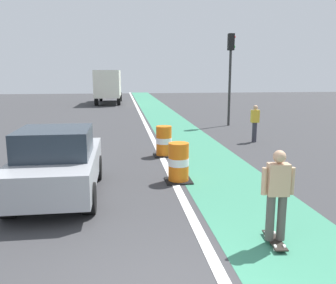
% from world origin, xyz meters
% --- Properties ---
extents(bike_lane_strip, '(2.50, 80.00, 0.01)m').
position_xyz_m(bike_lane_strip, '(2.40, 12.00, 0.00)').
color(bike_lane_strip, '#387F60').
rests_on(bike_lane_strip, ground).
extents(lane_divider_stripe, '(0.20, 80.00, 0.01)m').
position_xyz_m(lane_divider_stripe, '(0.90, 12.00, 0.01)').
color(lane_divider_stripe, silver).
rests_on(lane_divider_stripe, ground).
extents(skateboarder_on_lane, '(0.57, 0.82, 1.69)m').
position_xyz_m(skateboarder_on_lane, '(2.12, 1.58, 0.91)').
color(skateboarder_on_lane, black).
rests_on(skateboarder_on_lane, ground).
extents(parked_sedan_nearest, '(1.93, 4.10, 1.70)m').
position_xyz_m(parked_sedan_nearest, '(-2.06, 4.64, 0.83)').
color(parked_sedan_nearest, '#9EA0A5').
rests_on(parked_sedan_nearest, ground).
extents(traffic_barrel_front, '(0.73, 0.73, 1.09)m').
position_xyz_m(traffic_barrel_front, '(1.03, 5.46, 0.53)').
color(traffic_barrel_front, orange).
rests_on(traffic_barrel_front, ground).
extents(traffic_barrel_mid, '(0.73, 0.73, 1.09)m').
position_xyz_m(traffic_barrel_mid, '(1.00, 8.63, 0.53)').
color(traffic_barrel_mid, orange).
rests_on(traffic_barrel_mid, ground).
extents(delivery_truck_down_block, '(2.53, 7.66, 3.23)m').
position_xyz_m(delivery_truck_down_block, '(-1.66, 32.17, 1.85)').
color(delivery_truck_down_block, silver).
rests_on(delivery_truck_down_block, ground).
extents(traffic_light_corner, '(0.41, 0.32, 5.10)m').
position_xyz_m(traffic_light_corner, '(5.61, 15.79, 3.50)').
color(traffic_light_corner, '#2D2D2D').
rests_on(traffic_light_corner, ground).
extents(pedestrian_crossing, '(0.34, 0.20, 1.61)m').
position_xyz_m(pedestrian_crossing, '(5.23, 10.76, 0.86)').
color(pedestrian_crossing, '#33333D').
rests_on(pedestrian_crossing, ground).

